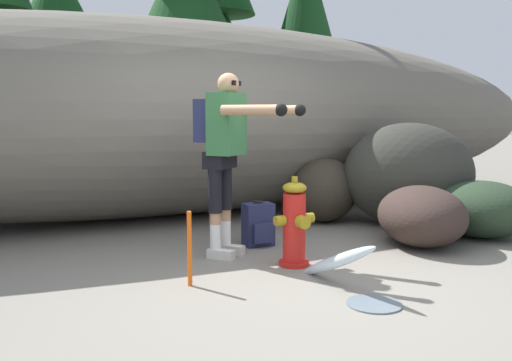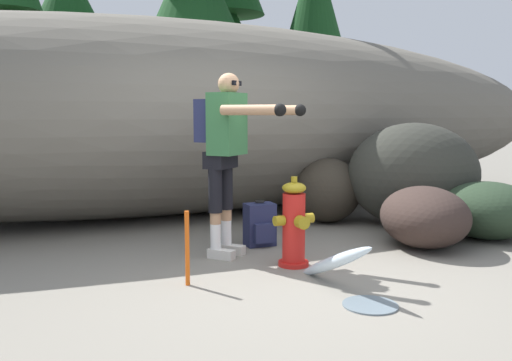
{
  "view_description": "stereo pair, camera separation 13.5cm",
  "coord_description": "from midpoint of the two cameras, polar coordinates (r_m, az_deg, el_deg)",
  "views": [
    {
      "loc": [
        -2.17,
        -3.74,
        1.36
      ],
      "look_at": [
        0.01,
        0.66,
        0.75
      ],
      "focal_mm": 37.96,
      "sensor_mm": 36.0,
      "label": 1
    },
    {
      "loc": [
        -2.05,
        -3.8,
        1.36
      ],
      "look_at": [
        0.01,
        0.66,
        0.75
      ],
      "focal_mm": 37.96,
      "sensor_mm": 36.0,
      "label": 2
    }
  ],
  "objects": [
    {
      "name": "ground_plane",
      "position": [
        4.53,
        2.76,
        -10.64
      ],
      "size": [
        56.0,
        56.0,
        0.04
      ],
      "primitive_type": "cube",
      "color": "slate"
    },
    {
      "name": "dirt_embankment",
      "position": [
        7.45,
        -9.99,
        6.5
      ],
      "size": [
        13.34,
        3.2,
        2.6
      ],
      "primitive_type": "ellipsoid",
      "color": "#666056",
      "rests_on": "ground_plane"
    },
    {
      "name": "fire_hydrant",
      "position": [
        4.85,
        3.28,
        -4.67
      ],
      "size": [
        0.38,
        0.33,
        0.81
      ],
      "color": "red",
      "rests_on": "ground_plane"
    },
    {
      "name": "hydrant_water_jet",
      "position": [
        4.31,
        8.0,
        -9.08
      ],
      "size": [
        0.4,
        1.2,
        0.55
      ],
      "color": "silver",
      "rests_on": "ground_plane"
    },
    {
      "name": "utility_worker",
      "position": [
        5.06,
        -3.92,
        4.13
      ],
      "size": [
        0.91,
        1.0,
        1.73
      ],
      "rotation": [
        0.0,
        0.0,
        -0.91
      ],
      "color": "beige",
      "rests_on": "ground_plane"
    },
    {
      "name": "spare_backpack",
      "position": [
        5.6,
        -0.44,
        -4.7
      ],
      "size": [
        0.31,
        0.3,
        0.47
      ],
      "rotation": [
        0.0,
        0.0,
        4.66
      ],
      "color": "#23284C",
      "rests_on": "ground_plane"
    },
    {
      "name": "boulder_large",
      "position": [
        6.79,
        15.2,
        0.62
      ],
      "size": [
        1.94,
        1.8,
        1.25
      ],
      "primitive_type": "ellipsoid",
      "rotation": [
        0.0,
        0.0,
        5.77
      ],
      "color": "#2E2F29",
      "rests_on": "ground_plane"
    },
    {
      "name": "boulder_mid",
      "position": [
        6.87,
        6.58,
        -0.97
      ],
      "size": [
        1.23,
        1.26,
        0.81
      ],
      "primitive_type": "ellipsoid",
      "rotation": [
        0.0,
        0.0,
        0.96
      ],
      "color": "#302A22",
      "rests_on": "ground_plane"
    },
    {
      "name": "boulder_small",
      "position": [
        5.83,
        16.43,
        -3.59
      ],
      "size": [
        1.32,
        1.41,
        0.62
      ],
      "primitive_type": "ellipsoid",
      "rotation": [
        0.0,
        0.0,
        4.22
      ],
      "color": "#332622",
      "rests_on": "ground_plane"
    },
    {
      "name": "boulder_outlier",
      "position": [
        6.45,
        22.22,
        -2.8
      ],
      "size": [
        1.43,
        1.44,
        0.63
      ],
      "primitive_type": "ellipsoid",
      "rotation": [
        0.0,
        0.0,
        3.81
      ],
      "color": "#243523",
      "rests_on": "ground_plane"
    },
    {
      "name": "pine_tree_center",
      "position": [
        12.92,
        -20.37,
        12.1
      ],
      "size": [
        2.75,
        2.75,
        4.74
      ],
      "color": "#47331E",
      "rests_on": "ground_plane"
    },
    {
      "name": "pine_tree_far_right",
      "position": [
        12.71,
        -4.36,
        15.44
      ],
      "size": [
        2.62,
        2.62,
        5.66
      ],
      "color": "#47331E",
      "rests_on": "ground_plane"
    },
    {
      "name": "survey_stake",
      "position": [
        4.33,
        -7.9,
        -7.14
      ],
      "size": [
        0.04,
        0.04,
        0.6
      ],
      "primitive_type": "cylinder",
      "color": "#E55914",
      "rests_on": "ground_plane"
    }
  ]
}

